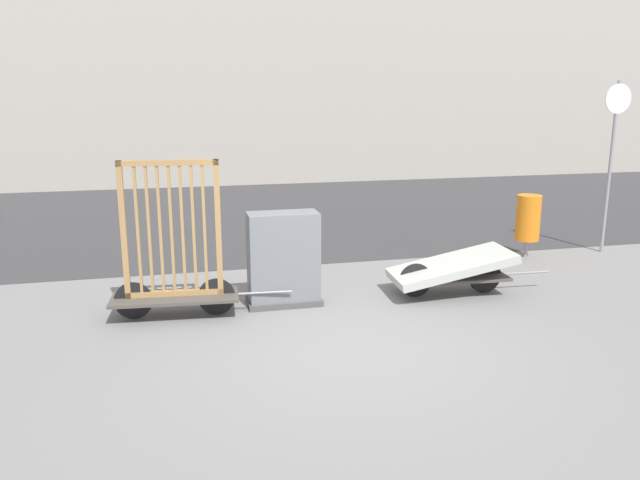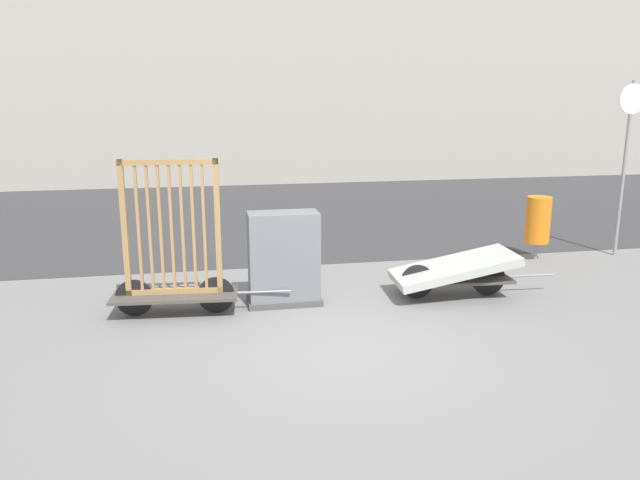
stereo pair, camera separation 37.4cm
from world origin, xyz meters
The scene contains 7 objects.
ground_plane centered at (0.00, 0.00, 0.00)m, with size 60.00×60.00×0.00m, color slate.
road_strip centered at (0.00, 8.15, 0.00)m, with size 56.00×9.35×0.01m.
bike_cart_with_bedframe centered at (-1.89, 1.51, 0.67)m, with size 2.31×0.72×2.01m.
bike_cart_with_mattress centered at (1.90, 1.51, 0.38)m, with size 2.36×0.94×0.64m.
utility_cabinet centered at (-0.47, 1.66, 0.59)m, with size 1.00×0.50×1.26m.
trash_bin centered at (4.08, 3.13, 0.69)m, with size 0.41×0.41×1.09m.
sign_post centered at (5.61, 3.12, 1.88)m, with size 0.50×0.06×3.00m.
Camera 2 is at (-1.50, -6.36, 2.81)m, focal length 35.00 mm.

